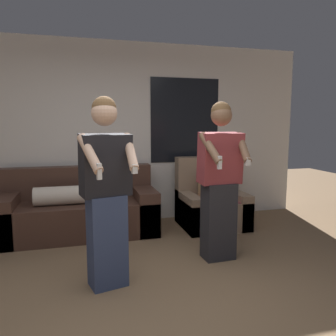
% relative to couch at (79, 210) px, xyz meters
% --- Properties ---
extents(ground_plane, '(14.00, 14.00, 0.00)m').
position_rel_couch_xyz_m(ground_plane, '(0.50, -2.15, -0.33)').
color(ground_plane, '#846647').
extents(wall_back, '(6.08, 0.07, 2.70)m').
position_rel_couch_xyz_m(wall_back, '(0.52, 0.46, 1.03)').
color(wall_back, silver).
rests_on(wall_back, ground_plane).
extents(couch, '(2.07, 0.85, 0.90)m').
position_rel_couch_xyz_m(couch, '(0.00, 0.00, 0.00)').
color(couch, '#472D23').
rests_on(couch, ground_plane).
extents(armchair, '(0.91, 0.82, 1.00)m').
position_rel_couch_xyz_m(armchair, '(1.88, -0.11, -0.00)').
color(armchair, '#937A60').
rests_on(armchair, ground_plane).
extents(person_left, '(0.51, 0.54, 1.74)m').
position_rel_couch_xyz_m(person_left, '(0.26, -1.56, 0.56)').
color(person_left, '#384770').
rests_on(person_left, ground_plane).
extents(person_right, '(0.52, 0.48, 1.74)m').
position_rel_couch_xyz_m(person_right, '(1.51, -1.25, 0.55)').
color(person_right, '#28282D').
rests_on(person_right, ground_plane).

